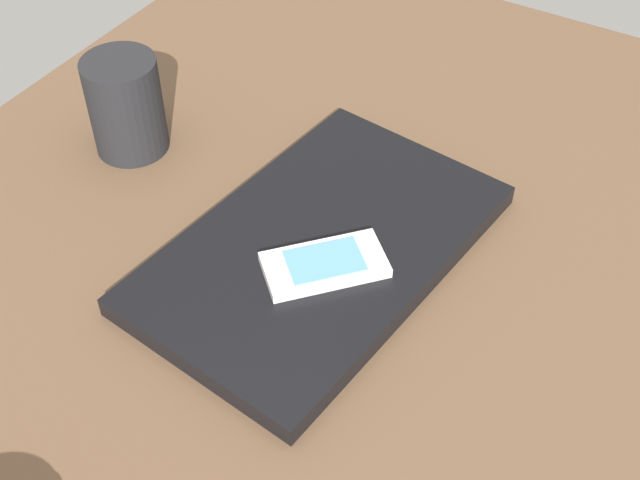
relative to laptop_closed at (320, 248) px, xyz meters
The scene contains 4 objects.
desk_surface 8.22cm from the laptop_closed, 159.05° to the left, with size 120.00×80.00×3.00cm, color brown.
laptop_closed is the anchor object (origin of this frame).
cell_phone_on_laptop 3.91cm from the laptop_closed, 142.66° to the right, with size 11.55×11.24×1.11cm.
pen_cup 25.97cm from the laptop_closed, 81.61° to the left, with size 7.62×7.62×10.47cm, color black.
Camera 1 is at (-39.29, -30.57, 59.30)cm, focal length 47.27 mm.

